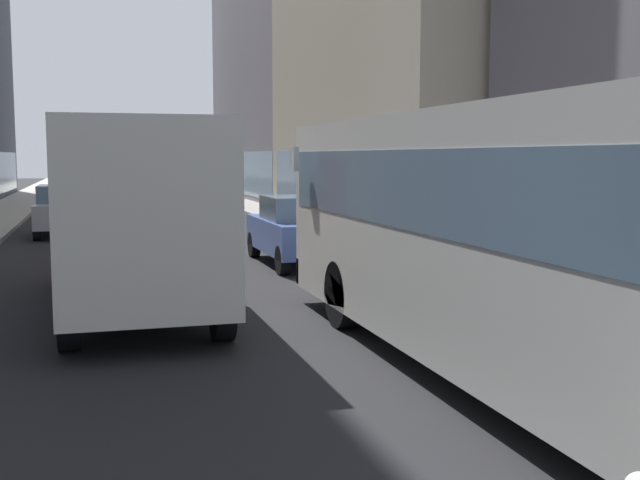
# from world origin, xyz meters

# --- Properties ---
(ground_plane) EXTENTS (120.00, 120.00, 0.00)m
(ground_plane) POSITION_xyz_m (0.00, 35.00, 0.00)
(ground_plane) COLOR #232326
(sidewalk_left) EXTENTS (2.40, 110.00, 0.15)m
(sidewalk_left) POSITION_xyz_m (-5.70, 35.00, 0.07)
(sidewalk_left) COLOR #ADA89E
(sidewalk_left) RESTS_ON ground
(sidewalk_right) EXTENTS (2.40, 110.00, 0.15)m
(sidewalk_right) POSITION_xyz_m (5.70, 35.00, 0.07)
(sidewalk_right) COLOR #9E9991
(sidewalk_right) RESTS_ON ground
(building_right_far) EXTENTS (11.07, 19.78, 21.76)m
(building_right_far) POSITION_xyz_m (11.90, 43.90, 10.87)
(building_right_far) COLOR slate
(building_right_far) RESTS_ON ground
(transit_bus) EXTENTS (2.78, 11.53, 3.05)m
(transit_bus) POSITION_xyz_m (2.80, 6.12, 1.78)
(transit_bus) COLOR silver
(transit_bus) RESTS_ON ground
(car_yellow_taxi) EXTENTS (1.74, 4.46, 1.62)m
(car_yellow_taxi) POSITION_xyz_m (-2.80, 38.03, 0.82)
(car_yellow_taxi) COLOR yellow
(car_yellow_taxi) RESTS_ON ground
(car_blue_hatchback) EXTENTS (1.80, 3.94, 1.62)m
(car_blue_hatchback) POSITION_xyz_m (2.80, 16.42, 0.82)
(car_blue_hatchback) COLOR #4C6BB7
(car_blue_hatchback) RESTS_ON ground
(car_silver_sedan) EXTENTS (1.70, 4.68, 1.62)m
(car_silver_sedan) POSITION_xyz_m (-2.80, 25.44, 0.82)
(car_silver_sedan) COLOR #B7BABF
(car_silver_sedan) RESTS_ON ground
(box_truck) EXTENTS (2.30, 7.50, 3.05)m
(box_truck) POSITION_xyz_m (-1.20, 11.95, 1.67)
(box_truck) COLOR #A51919
(box_truck) RESTS_ON ground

